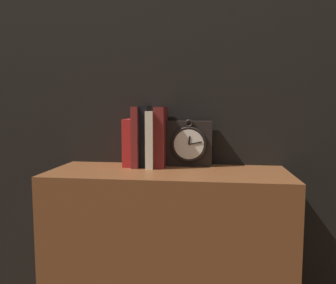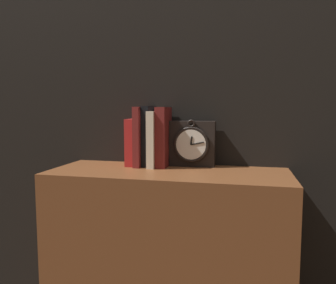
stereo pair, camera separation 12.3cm
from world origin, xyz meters
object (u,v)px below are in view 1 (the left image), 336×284
(book_slot1_maroon, at_px, (138,137))
(book_slot3_cream, at_px, (152,139))
(book_slot0_red, at_px, (130,142))
(book_slot4_maroon, at_px, (161,137))
(book_slot2_black, at_px, (145,136))
(clock, at_px, (189,143))

(book_slot1_maroon, distance_m, book_slot3_cream, 0.06)
(book_slot0_red, relative_size, book_slot4_maroon, 0.80)
(book_slot0_red, distance_m, book_slot2_black, 0.07)
(clock, xyz_separation_m, book_slot2_black, (-0.18, -0.02, 0.03))
(book_slot1_maroon, bearing_deg, clock, 9.72)
(book_slot4_maroon, bearing_deg, book_slot0_red, 177.20)
(book_slot3_cream, bearing_deg, book_slot0_red, 172.30)
(book_slot2_black, bearing_deg, book_slot0_red, -177.58)
(book_slot1_maroon, bearing_deg, book_slot3_cream, -2.82)
(book_slot0_red, height_order, book_slot1_maroon, book_slot1_maroon)
(book_slot2_black, relative_size, book_slot3_cream, 1.09)
(book_slot1_maroon, bearing_deg, book_slot4_maroon, 2.02)
(book_slot2_black, distance_m, book_slot3_cream, 0.04)
(book_slot0_red, relative_size, book_slot2_black, 0.79)
(clock, bearing_deg, book_slot2_black, -172.56)
(book_slot1_maroon, bearing_deg, book_slot0_red, 163.87)
(clock, xyz_separation_m, book_slot3_cream, (-0.15, -0.04, 0.02))
(book_slot4_maroon, bearing_deg, book_slot1_maroon, -177.98)
(book_slot3_cream, bearing_deg, book_slot1_maroon, 177.18)
(book_slot2_black, height_order, book_slot3_cream, book_slot2_black)
(book_slot0_red, bearing_deg, book_slot3_cream, -7.70)
(book_slot3_cream, relative_size, book_slot4_maroon, 0.93)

